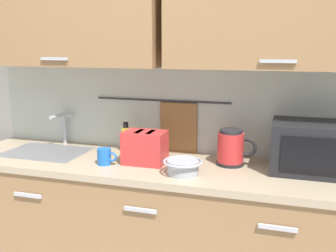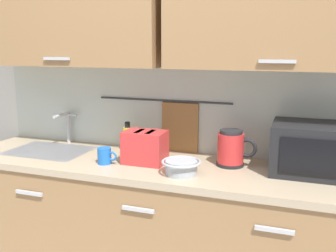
{
  "view_description": "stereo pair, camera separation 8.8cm",
  "coord_description": "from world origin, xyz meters",
  "px_view_note": "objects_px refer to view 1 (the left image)",
  "views": [
    {
      "loc": [
        0.68,
        -1.75,
        1.57
      ],
      "look_at": [
        0.05,
        0.33,
        1.12
      ],
      "focal_mm": 41.0,
      "sensor_mm": 36.0,
      "label": 1
    },
    {
      "loc": [
        0.76,
        -1.72,
        1.57
      ],
      "look_at": [
        0.05,
        0.33,
        1.12
      ],
      "focal_mm": 41.0,
      "sensor_mm": 36.0,
      "label": 2
    }
  ],
  "objects_px": {
    "mug_near_sink": "(105,156)",
    "toaster": "(145,147)",
    "mixing_bowl": "(183,166)",
    "dish_soap_bottle": "(126,139)",
    "electric_kettle": "(231,148)",
    "microwave": "(315,148)"
  },
  "relations": [
    {
      "from": "electric_kettle",
      "to": "mixing_bowl",
      "type": "xyz_separation_m",
      "value": [
        -0.22,
        -0.24,
        -0.06
      ]
    },
    {
      "from": "mug_near_sink",
      "to": "mixing_bowl",
      "type": "bearing_deg",
      "value": -4.12
    },
    {
      "from": "dish_soap_bottle",
      "to": "mug_near_sink",
      "type": "height_order",
      "value": "dish_soap_bottle"
    },
    {
      "from": "electric_kettle",
      "to": "mug_near_sink",
      "type": "xyz_separation_m",
      "value": [
        -0.7,
        -0.21,
        -0.05
      ]
    },
    {
      "from": "toaster",
      "to": "electric_kettle",
      "type": "bearing_deg",
      "value": 13.38
    },
    {
      "from": "mug_near_sink",
      "to": "electric_kettle",
      "type": "bearing_deg",
      "value": 16.55
    },
    {
      "from": "microwave",
      "to": "mixing_bowl",
      "type": "relative_size",
      "value": 2.15
    },
    {
      "from": "dish_soap_bottle",
      "to": "mixing_bowl",
      "type": "xyz_separation_m",
      "value": [
        0.46,
        -0.32,
        -0.04
      ]
    },
    {
      "from": "dish_soap_bottle",
      "to": "toaster",
      "type": "height_order",
      "value": "dish_soap_bottle"
    },
    {
      "from": "mug_near_sink",
      "to": "dish_soap_bottle",
      "type": "bearing_deg",
      "value": 87.48
    },
    {
      "from": "mug_near_sink",
      "to": "toaster",
      "type": "xyz_separation_m",
      "value": [
        0.22,
        0.09,
        0.05
      ]
    },
    {
      "from": "microwave",
      "to": "toaster",
      "type": "height_order",
      "value": "microwave"
    },
    {
      "from": "electric_kettle",
      "to": "dish_soap_bottle",
      "type": "bearing_deg",
      "value": 173.53
    },
    {
      "from": "microwave",
      "to": "dish_soap_bottle",
      "type": "xyz_separation_m",
      "value": [
        -1.14,
        0.06,
        -0.05
      ]
    },
    {
      "from": "mug_near_sink",
      "to": "toaster",
      "type": "distance_m",
      "value": 0.24
    },
    {
      "from": "mixing_bowl",
      "to": "toaster",
      "type": "bearing_deg",
      "value": 154.16
    },
    {
      "from": "microwave",
      "to": "mug_near_sink",
      "type": "height_order",
      "value": "microwave"
    },
    {
      "from": "microwave",
      "to": "toaster",
      "type": "distance_m",
      "value": 0.95
    },
    {
      "from": "microwave",
      "to": "mug_near_sink",
      "type": "bearing_deg",
      "value": -169.12
    },
    {
      "from": "microwave",
      "to": "dish_soap_bottle",
      "type": "distance_m",
      "value": 1.14
    },
    {
      "from": "electric_kettle",
      "to": "mixing_bowl",
      "type": "bearing_deg",
      "value": -132.62
    },
    {
      "from": "electric_kettle",
      "to": "mug_near_sink",
      "type": "relative_size",
      "value": 1.89
    }
  ]
}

